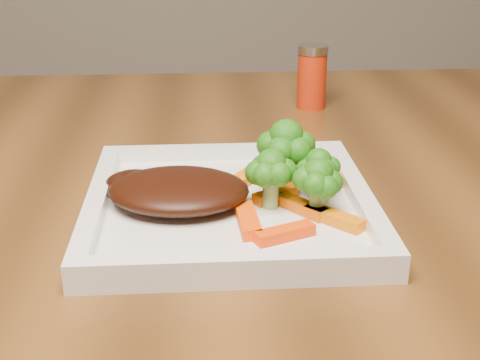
{
  "coord_description": "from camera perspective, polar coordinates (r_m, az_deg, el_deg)",
  "views": [
    {
      "loc": [
        -0.06,
        -0.56,
        1.03
      ],
      "look_at": [
        -0.02,
        0.02,
        0.79
      ],
      "focal_mm": 50.0,
      "sensor_mm": 36.0,
      "label": 1
    }
  ],
  "objects": [
    {
      "name": "carrot_5",
      "position": [
        0.63,
        5.31,
        -2.27
      ],
      "size": [
        0.05,
        0.05,
        0.01
      ],
      "primitive_type": "cube",
      "rotation": [
        0.0,
        0.0,
        -0.9
      ],
      "color": "#EF5E03",
      "rests_on": "plate"
    },
    {
      "name": "spice_shaker",
      "position": [
        0.98,
        6.15,
        8.74
      ],
      "size": [
        0.05,
        0.05,
        0.09
      ],
      "primitive_type": "cylinder",
      "rotation": [
        0.0,
        0.0,
        0.3
      ],
      "color": "red",
      "rests_on": "dining_table"
    },
    {
      "name": "broccoli_3",
      "position": [
        0.63,
        2.64,
        0.29
      ],
      "size": [
        0.07,
        0.07,
        0.06
      ],
      "primitive_type": null,
      "rotation": [
        0.0,
        0.0,
        -0.4
      ],
      "color": "#2A6210",
      "rests_on": "plate"
    },
    {
      "name": "steak",
      "position": [
        0.64,
        -5.25,
        -0.88
      ],
      "size": [
        0.15,
        0.12,
        0.03
      ],
      "primitive_type": "ellipsoid",
      "rotation": [
        0.0,
        0.0,
        -0.12
      ],
      "color": "#321107",
      "rests_on": "plate"
    },
    {
      "name": "carrot_0",
      "position": [
        0.58,
        3.83,
        -4.54
      ],
      "size": [
        0.06,
        0.03,
        0.01
      ],
      "primitive_type": "cube",
      "rotation": [
        0.0,
        0.0,
        0.4
      ],
      "color": "#FF4104",
      "rests_on": "plate"
    },
    {
      "name": "broccoli_1",
      "position": [
        0.65,
        6.71,
        1.12
      ],
      "size": [
        0.05,
        0.05,
        0.06
      ],
      "primitive_type": null,
      "rotation": [
        0.0,
        0.0,
        -0.08
      ],
      "color": "#2F5E0F",
      "rests_on": "plate"
    },
    {
      "name": "carrot_1",
      "position": [
        0.61,
        8.03,
        -3.2
      ],
      "size": [
        0.05,
        0.05,
        0.01
      ],
      "primitive_type": "cube",
      "rotation": [
        0.0,
        0.0,
        -0.8
      ],
      "color": "orange",
      "rests_on": "plate"
    },
    {
      "name": "carrot_6",
      "position": [
        0.65,
        3.1,
        -1.21
      ],
      "size": [
        0.05,
        0.04,
        0.01
      ],
      "primitive_type": "cube",
      "rotation": [
        0.0,
        0.0,
        0.58
      ],
      "color": "#DC5703",
      "rests_on": "plate"
    },
    {
      "name": "broccoli_0",
      "position": [
        0.67,
        3.93,
        2.31
      ],
      "size": [
        0.08,
        0.08,
        0.07
      ],
      "primitive_type": null,
      "rotation": [
        0.0,
        0.0,
        0.36
      ],
      "color": "#336D12",
      "rests_on": "plate"
    },
    {
      "name": "carrot_2",
      "position": [
        0.6,
        0.67,
        -3.45
      ],
      "size": [
        0.02,
        0.06,
        0.01
      ],
      "primitive_type": "cube",
      "rotation": [
        0.0,
        0.0,
        1.63
      ],
      "color": "#FF4704",
      "rests_on": "plate"
    },
    {
      "name": "carrot_4",
      "position": [
        0.7,
        0.85,
        0.44
      ],
      "size": [
        0.05,
        0.06,
        0.01
      ],
      "primitive_type": "cube",
      "rotation": [
        0.0,
        0.0,
        0.95
      ],
      "color": "orange",
      "rests_on": "plate"
    },
    {
      "name": "plate",
      "position": [
        0.65,
        -0.89,
        -2.56
      ],
      "size": [
        0.27,
        0.27,
        0.01
      ],
      "primitive_type": "cube",
      "color": "white",
      "rests_on": "dining_table"
    },
    {
      "name": "broccoli_2",
      "position": [
        0.61,
        6.63,
        -0.44
      ],
      "size": [
        0.06,
        0.06,
        0.06
      ],
      "primitive_type": null,
      "rotation": [
        0.0,
        0.0,
        0.08
      ],
      "color": "#217012",
      "rests_on": "plate"
    },
    {
      "name": "carrot_3",
      "position": [
        0.69,
        7.54,
        -0.03
      ],
      "size": [
        0.06,
        0.02,
        0.01
      ],
      "primitive_type": "cube",
      "rotation": [
        0.0,
        0.0,
        -0.01
      ],
      "color": "#CA4A03",
      "rests_on": "plate"
    }
  ]
}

